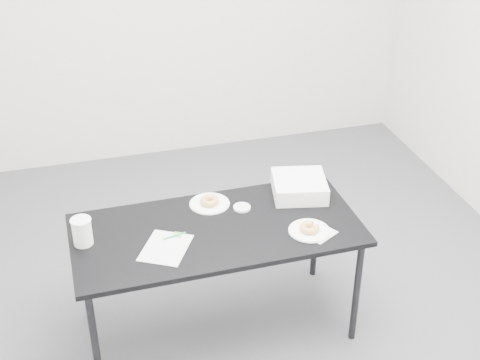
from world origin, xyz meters
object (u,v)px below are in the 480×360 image
object	(u,v)px
donut_far	(209,201)
bakery_box	(299,186)
table	(217,236)
scorecard	(166,248)
donut_near	(309,228)
coffee_cup	(82,232)
plate_far	(210,204)
pen	(174,236)
plate_near	(309,231)

from	to	relation	value
donut_far	bakery_box	world-z (taller)	bakery_box
table	scorecard	xyz separation A→B (m)	(-0.29, -0.10, 0.05)
scorecard	donut_near	size ratio (longest dim) A/B	2.65
scorecard	donut_near	bearing A→B (deg)	24.61
donut_near	coffee_cup	size ratio (longest dim) A/B	0.69
table	donut_near	bearing A→B (deg)	-20.48
plate_far	donut_near	bearing A→B (deg)	-42.22
coffee_cup	scorecard	bearing A→B (deg)	-20.71
pen	donut_near	xyz separation A→B (m)	(0.68, -0.14, 0.02)
plate_far	bakery_box	distance (m)	0.51
plate_far	bakery_box	size ratio (longest dim) A/B	0.76
table	donut_far	xyz separation A→B (m)	(0.02, 0.23, 0.08)
scorecard	plate_far	bearing A→B (deg)	76.95
plate_far	coffee_cup	distance (m)	0.72
table	bakery_box	xyz separation A→B (m)	(0.53, 0.20, 0.10)
plate_near	coffee_cup	distance (m)	1.15
scorecard	bakery_box	world-z (taller)	bakery_box
scorecard	plate_far	world-z (taller)	plate_far
scorecard	table	bearing A→B (deg)	48.96
plate_far	bakery_box	world-z (taller)	bakery_box
bakery_box	plate_far	bearing A→B (deg)	-171.21
donut_near	plate_far	bearing A→B (deg)	137.78
donut_near	bakery_box	size ratio (longest dim) A/B	0.35
coffee_cup	bakery_box	bearing A→B (deg)	7.37
table	donut_near	xyz separation A→B (m)	(0.45, -0.16, 0.08)
table	coffee_cup	bearing A→B (deg)	175.47
table	plate_near	world-z (taller)	plate_near
table	donut_far	bearing A→B (deg)	84.85
donut_near	pen	bearing A→B (deg)	168.16
pen	coffee_cup	bearing A→B (deg)	157.93
table	plate_near	distance (m)	0.49
scorecard	bakery_box	distance (m)	0.87
scorecard	coffee_cup	size ratio (longest dim) A/B	1.84
pen	bakery_box	bearing A→B (deg)	2.82
table	bakery_box	bearing A→B (deg)	20.25
pen	plate_near	size ratio (longest dim) A/B	0.58
scorecard	plate_near	distance (m)	0.74
plate_far	coffee_cup	bearing A→B (deg)	-165.08
donut_near	table	bearing A→B (deg)	160.16
plate_near	donut_far	size ratio (longest dim) A/B	2.08
scorecard	bakery_box	size ratio (longest dim) A/B	0.93
table	plate_far	bearing A→B (deg)	84.85
plate_near	plate_far	xyz separation A→B (m)	(-0.43, 0.39, -0.00)
plate_far	bakery_box	bearing A→B (deg)	-3.26
pen	bakery_box	world-z (taller)	bakery_box
coffee_cup	donut_near	bearing A→B (deg)	-10.50
donut_near	bakery_box	world-z (taller)	bakery_box
scorecard	pen	xyz separation A→B (m)	(0.06, 0.08, 0.01)
plate_far	donut_far	world-z (taller)	donut_far
bakery_box	scorecard	bearing A→B (deg)	-147.53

